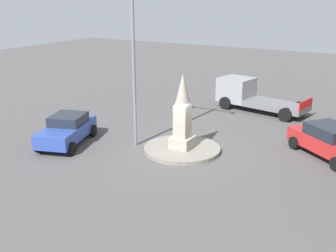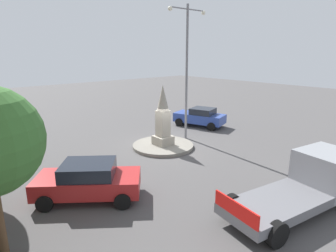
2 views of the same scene
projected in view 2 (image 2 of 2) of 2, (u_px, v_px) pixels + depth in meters
name	position (u px, v px, depth m)	size (l,w,h in m)	color
ground_plane	(163.00, 147.00, 17.74)	(80.00, 80.00, 0.00)	#4F4C4C
traffic_island	(163.00, 146.00, 17.71)	(3.80, 3.80, 0.20)	gray
monument	(163.00, 118.00, 17.26)	(1.03, 1.03, 3.72)	#9E9687
streetlamp	(187.00, 61.00, 18.32)	(3.21, 0.28, 8.70)	slate
car_blue_waiting	(200.00, 117.00, 22.63)	(2.92, 4.29, 1.49)	#2D479E
car_red_approaching	(88.00, 180.00, 11.34)	(4.35, 3.96, 1.55)	#B22323
truck_grey_parked_right	(311.00, 182.00, 10.80)	(6.23, 3.13, 2.01)	gray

